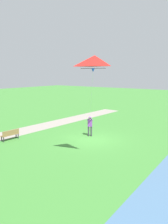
% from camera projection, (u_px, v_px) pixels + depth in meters
% --- Properties ---
extents(ground_plane, '(120.00, 120.00, 0.00)m').
position_uv_depth(ground_plane, '(92.00, 139.00, 18.03)').
color(ground_plane, '#3D7F33').
extents(walkway_path, '(4.66, 32.09, 0.02)m').
position_uv_depth(walkway_path, '(20.00, 132.00, 20.43)').
color(walkway_path, gray).
rests_on(walkway_path, ground).
extents(person_kite_flyer, '(0.56, 0.62, 1.83)m').
position_uv_depth(person_kite_flyer, '(90.00, 124.00, 18.88)').
color(person_kite_flyer, '#232328').
rests_on(person_kite_flyer, ground).
extents(flying_kite, '(3.92, 4.54, 4.68)m').
position_uv_depth(flying_kite, '(94.00, 64.00, 12.69)').
color(flying_kite, red).
extents(park_bench_near_walkway, '(0.54, 1.53, 0.88)m').
position_uv_depth(park_bench_near_walkway, '(10.00, 134.00, 17.78)').
color(park_bench_near_walkway, olive).
rests_on(park_bench_near_walkway, ground).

